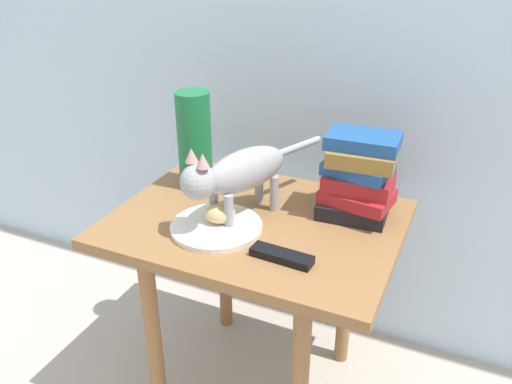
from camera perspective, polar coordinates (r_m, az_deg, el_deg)
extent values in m
plane|color=#B2A899|center=(1.78, 0.00, -19.76)|extent=(6.00, 6.00, 0.00)
cube|color=silver|center=(1.61, 6.31, 19.88)|extent=(4.00, 0.04, 2.20)
cube|color=olive|center=(1.41, 0.00, -3.44)|extent=(0.75, 0.57, 0.03)
cylinder|color=olive|center=(1.53, -11.00, -15.06)|extent=(0.04, 0.04, 0.56)
cylinder|color=olive|center=(1.81, -3.39, -7.04)|extent=(0.04, 0.04, 0.56)
cylinder|color=olive|center=(1.69, 9.75, -10.27)|extent=(0.04, 0.04, 0.56)
cylinder|color=silver|center=(1.36, -4.29, -3.76)|extent=(0.24, 0.24, 0.01)
ellipsoid|color=#E0BC7A|center=(1.35, -3.92, -2.33)|extent=(0.10, 0.09, 0.05)
cylinder|color=#99999E|center=(1.33, -2.94, -2.25)|extent=(0.02, 0.02, 0.10)
cylinder|color=#99999E|center=(1.37, -4.55, -1.36)|extent=(0.02, 0.02, 0.10)
cylinder|color=#99999E|center=(1.43, 1.97, -0.14)|extent=(0.02, 0.02, 0.10)
cylinder|color=#99999E|center=(1.47, 0.33, 0.64)|extent=(0.02, 0.02, 0.10)
ellipsoid|color=#99999E|center=(1.37, -1.10, 2.42)|extent=(0.18, 0.27, 0.11)
sphere|color=#99999E|center=(1.27, -6.23, 1.09)|extent=(0.09, 0.09, 0.09)
cone|color=tan|center=(1.23, -5.76, 3.39)|extent=(0.03, 0.03, 0.03)
cone|color=tan|center=(1.26, -6.98, 3.96)|extent=(0.03, 0.03, 0.03)
cylinder|color=#99999E|center=(1.49, 4.71, 4.94)|extent=(0.08, 0.16, 0.02)
cube|color=black|center=(1.44, 10.38, -1.78)|extent=(0.19, 0.14, 0.04)
cube|color=maroon|center=(1.42, 10.79, -0.49)|extent=(0.19, 0.15, 0.03)
cube|color=maroon|center=(1.41, 10.99, 1.09)|extent=(0.18, 0.13, 0.04)
cube|color=#1E4C8C|center=(1.40, 10.94, 2.60)|extent=(0.18, 0.15, 0.03)
cube|color=olive|center=(1.38, 11.39, 3.81)|extent=(0.18, 0.14, 0.04)
cube|color=#1E4C8C|center=(1.37, 11.49, 5.44)|extent=(0.19, 0.13, 0.03)
cylinder|color=#196B38|center=(1.54, -6.64, 5.55)|extent=(0.10, 0.10, 0.29)
cube|color=black|center=(1.24, 2.79, -6.88)|extent=(0.15, 0.05, 0.02)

